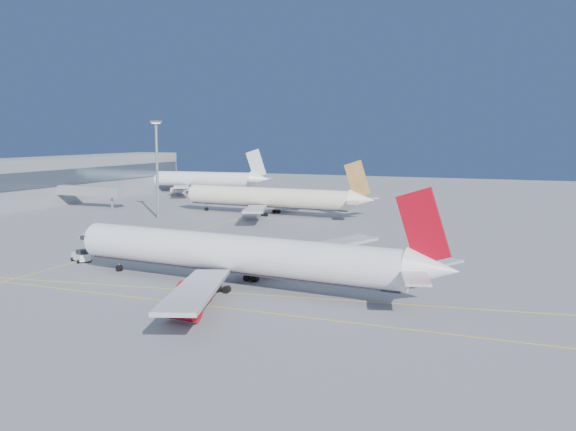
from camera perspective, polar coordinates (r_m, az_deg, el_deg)
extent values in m
plane|color=slate|center=(97.30, -1.14, -6.24)|extent=(500.00, 500.00, 0.00)
cube|color=gray|center=(230.47, -19.14, 3.09)|extent=(18.00, 110.00, 15.00)
cube|color=#3F4C59|center=(224.37, -17.40, 3.44)|extent=(0.40, 107.80, 5.00)
cube|color=gray|center=(207.79, -17.37, 2.11)|extent=(22.00, 3.00, 3.00)
cylinder|color=gray|center=(202.38, -15.38, 1.31)|extent=(0.70, 0.70, 5.20)
cube|color=gray|center=(200.92, -14.96, 2.03)|extent=(3.20, 3.60, 3.40)
cube|color=yellow|center=(82.96, -1.88, -8.64)|extent=(90.00, 0.18, 0.02)
cube|color=yellow|center=(92.00, -2.66, -7.04)|extent=(118.86, 16.88, 0.02)
cube|color=yellow|center=(142.16, -11.09, -2.06)|extent=(0.18, 140.00, 0.02)
cylinder|color=white|center=(96.30, -5.04, -3.35)|extent=(54.47, 10.52, 5.61)
cone|color=white|center=(114.60, -17.42, -1.95)|extent=(4.85, 5.98, 5.61)
cone|color=white|center=(83.94, 12.79, -4.69)|extent=(7.23, 5.92, 5.33)
cube|color=black|center=(113.22, -16.77, -1.74)|extent=(2.03, 5.45, 0.68)
cube|color=#B7B7BC|center=(81.24, -8.14, -6.51)|extent=(14.61, 28.00, 0.53)
cube|color=#B7B7BC|center=(107.67, 1.72, -3.03)|extent=(18.80, 26.58, 0.53)
cube|color=#AC0717|center=(83.38, 11.93, -0.96)|extent=(7.45, 1.11, 10.24)
cylinder|color=gray|center=(110.38, -14.78, -3.99)|extent=(0.23, 0.23, 2.23)
cylinder|color=black|center=(110.60, -14.76, -4.55)|extent=(1.12, 0.77, 1.06)
cylinder|color=gray|center=(93.23, -5.84, -5.84)|extent=(0.31, 0.31, 2.23)
cylinder|color=black|center=(93.49, -5.83, -6.51)|extent=(1.14, 0.96, 1.06)
cylinder|color=gray|center=(99.76, -3.31, -4.95)|extent=(0.31, 0.31, 2.23)
cylinder|color=black|center=(100.00, -3.30, -5.57)|extent=(1.14, 0.96, 1.06)
cylinder|color=#AC0717|center=(87.87, -8.26, -6.68)|extent=(4.84, 2.83, 2.42)
cylinder|color=#AC0717|center=(78.98, -9.45, -8.30)|extent=(4.84, 2.83, 2.42)
cylinder|color=#AC0717|center=(105.40, -1.41, -4.26)|extent=(4.84, 2.83, 2.42)
cylinder|color=#AC0717|center=(110.91, 2.57, -3.68)|extent=(4.84, 2.83, 2.42)
cylinder|color=#EDE4CA|center=(181.06, -1.87, 1.64)|extent=(50.18, 8.70, 5.47)
cone|color=#EDE4CA|center=(195.25, -8.89, 1.96)|extent=(4.67, 5.74, 5.47)
cone|color=#EDE4CA|center=(169.54, 6.61, 1.40)|extent=(7.04, 5.62, 5.20)
cube|color=black|center=(194.16, -8.46, 2.11)|extent=(1.87, 5.29, 0.67)
cube|color=#B7B7BC|center=(165.85, -2.91, 0.59)|extent=(14.77, 26.75, 0.53)
cube|color=#B7B7BC|center=(192.59, 1.47, 1.53)|extent=(17.62, 25.80, 0.53)
cube|color=#D89250|center=(169.57, 6.17, 3.23)|extent=(7.40, 0.91, 10.16)
cylinder|color=gray|center=(191.87, -7.26, 0.91)|extent=(0.23, 0.23, 2.21)
cylinder|color=black|center=(192.00, -7.25, 0.58)|extent=(1.10, 0.74, 1.06)
cylinder|color=gray|center=(177.56, -2.18, 0.45)|extent=(0.31, 0.31, 2.21)
cylinder|color=black|center=(177.70, -2.18, 0.09)|extent=(1.11, 0.93, 1.06)
cylinder|color=gray|center=(184.39, -1.03, 0.71)|extent=(0.31, 0.31, 2.21)
cylinder|color=black|center=(184.52, -1.03, 0.37)|extent=(1.11, 0.93, 1.06)
cylinder|color=#B7B7BC|center=(169.73, -3.28, 0.13)|extent=(4.75, 2.69, 2.40)
cylinder|color=#B7B7BC|center=(191.53, 0.39, 0.96)|extent=(4.75, 2.69, 2.40)
cylinder|color=white|center=(252.09, -8.86, 3.23)|extent=(52.13, 11.07, 5.80)
cone|color=white|center=(265.45, -14.37, 3.29)|extent=(5.23, 6.25, 5.80)
cone|color=white|center=(240.79, -2.50, 3.27)|extent=(7.78, 6.22, 5.51)
cube|color=black|center=(264.40, -14.01, 3.42)|extent=(2.21, 5.65, 0.73)
cube|color=#B7B7BC|center=(236.03, -9.46, 2.55)|extent=(19.30, 26.58, 0.57)
cube|color=#B7B7BC|center=(264.53, -6.46, 3.11)|extent=(14.64, 28.10, 0.57)
cube|color=silver|center=(240.98, -2.86, 4.64)|extent=(7.97, 1.28, 10.96)
cylinder|color=gray|center=(262.20, -13.04, 2.51)|extent=(0.25, 0.25, 2.38)
cylinder|color=black|center=(262.30, -13.04, 2.25)|extent=(1.21, 0.84, 1.14)
cylinder|color=gray|center=(248.19, -9.04, 2.34)|extent=(0.33, 0.33, 2.38)
cylinder|color=black|center=(248.29, -9.04, 2.07)|extent=(1.23, 1.04, 1.14)
cylinder|color=gray|center=(255.65, -8.24, 2.50)|extent=(0.33, 0.33, 2.38)
cylinder|color=black|center=(255.75, -8.23, 2.23)|extent=(1.23, 1.04, 1.14)
cylinder|color=#B7B7BC|center=(239.98, -9.78, 2.16)|extent=(5.21, 3.08, 2.59)
cylinder|color=#B7B7BC|center=(263.29, -7.27, 2.65)|extent=(5.21, 3.08, 2.59)
cube|color=white|center=(120.74, -17.93, -3.50)|extent=(4.48, 3.62, 1.20)
cube|color=black|center=(120.03, -17.84, -3.12)|extent=(2.20, 2.25, 0.90)
cylinder|color=black|center=(121.75, -18.63, -3.71)|extent=(0.78, 0.63, 0.70)
cylinder|color=black|center=(122.51, -17.71, -3.60)|extent=(0.78, 0.63, 0.70)
cylinder|color=black|center=(119.18, -18.13, -3.92)|extent=(0.78, 0.63, 0.70)
cylinder|color=black|center=(119.96, -17.20, -3.81)|extent=(0.78, 0.63, 0.70)
cylinder|color=gray|center=(176.08, -11.56, 3.92)|extent=(0.72, 0.72, 25.74)
cube|color=gray|center=(175.83, -11.67, 8.18)|extent=(2.26, 2.26, 0.51)
cube|color=white|center=(175.83, -11.66, 8.04)|extent=(1.65, 1.65, 0.26)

